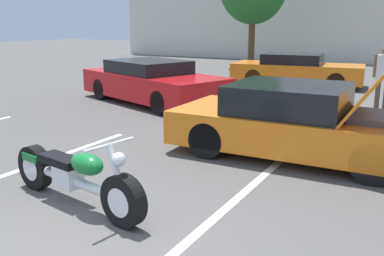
{
  "coord_description": "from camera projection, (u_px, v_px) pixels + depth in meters",
  "views": [
    {
      "loc": [
        2.97,
        -2.46,
        2.24
      ],
      "look_at": [
        0.13,
        2.58,
        0.8
      ],
      "focal_mm": 40.0,
      "sensor_mm": 36.0,
      "label": 1
    }
  ],
  "objects": [
    {
      "name": "far_building",
      "position": [
        379.0,
        20.0,
        23.98
      ],
      "size": [
        32.0,
        4.2,
        4.4
      ],
      "color": "beige",
      "rests_on": "ground"
    },
    {
      "name": "show_car_hood_open",
      "position": [
        298.0,
        122.0,
        7.25
      ],
      "size": [
        4.22,
        2.01,
        1.95
      ],
      "rotation": [
        0.0,
        0.0,
        0.03
      ],
      "color": "orange",
      "rests_on": "ground"
    },
    {
      "name": "parked_car_mid_row",
      "position": [
        296.0,
        70.0,
        15.36
      ],
      "size": [
        4.69,
        2.25,
        1.13
      ],
      "rotation": [
        0.0,
        0.0,
        0.12
      ],
      "color": "orange",
      "rests_on": "ground"
    },
    {
      "name": "parking_stripe_back",
      "position": [
        210.0,
        222.0,
        4.91
      ],
      "size": [
        0.12,
        5.22,
        0.01
      ],
      "primitive_type": "cube",
      "color": "white",
      "rests_on": "ground"
    },
    {
      "name": "spectator_midground",
      "position": [
        384.0,
        73.0,
        10.73
      ],
      "size": [
        0.52,
        0.22,
        1.66
      ],
      "color": "brown",
      "rests_on": "ground"
    },
    {
      "name": "motorcycle",
      "position": [
        74.0,
        177.0,
        5.29
      ],
      "size": [
        2.39,
        0.78,
        0.94
      ],
      "rotation": [
        0.0,
        0.0,
        -0.17
      ],
      "color": "black",
      "rests_on": "ground"
    },
    {
      "name": "parked_car_left_row",
      "position": [
        152.0,
        82.0,
        12.09
      ],
      "size": [
        5.03,
        3.32,
        1.18
      ],
      "rotation": [
        0.0,
        0.0,
        -0.34
      ],
      "color": "red",
      "rests_on": "ground"
    },
    {
      "name": "parking_stripe_middle",
      "position": [
        12.0,
        173.0,
        6.52
      ],
      "size": [
        0.12,
        5.22,
        0.01
      ],
      "primitive_type": "cube",
      "color": "white",
      "rests_on": "ground"
    }
  ]
}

